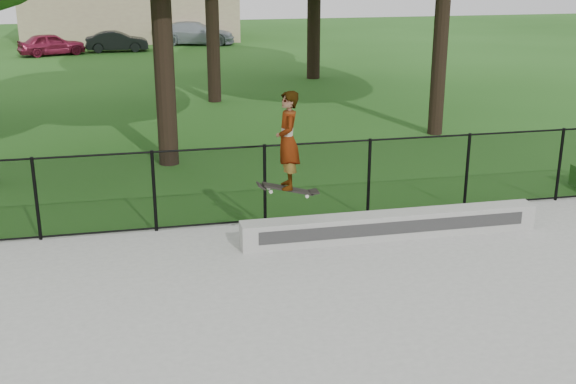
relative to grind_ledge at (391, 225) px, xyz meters
name	(u,v)px	position (x,y,z in m)	size (l,w,h in m)	color
grind_ledge	(391,225)	(0.00, 0.00, 0.00)	(5.34, 0.40, 0.46)	#ACACA7
car_a	(52,44)	(-8.06, 26.89, 0.26)	(1.30, 3.20, 1.10)	maroon
car_b	(117,41)	(-4.88, 27.67, 0.23)	(1.10, 2.85, 1.04)	black
car_c	(195,33)	(-0.63, 29.88, 0.34)	(1.76, 3.97, 1.25)	#919AA4
skater_airborne	(288,143)	(-1.92, -0.28, 1.67)	(0.82, 0.61, 1.77)	black
chainlink_fence	(265,184)	(-2.03, 1.20, 0.52)	(16.06, 0.06, 1.50)	black
distant_building	(130,2)	(-4.03, 33.30, 1.88)	(12.40, 6.40, 4.30)	#C1B188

